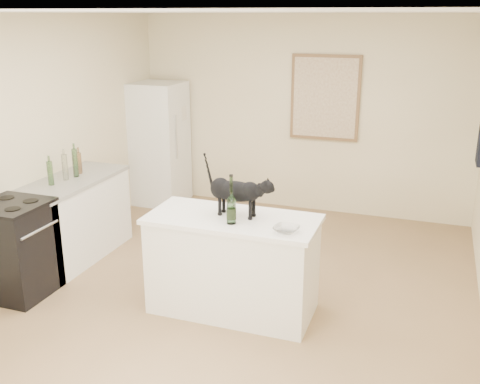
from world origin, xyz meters
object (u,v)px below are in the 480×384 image
Objects in this scene: wine_bottle at (231,202)px; glass_bowl at (286,230)px; stove at (16,250)px; black_cat at (236,194)px; fridge at (159,144)px.

wine_bottle is 0.52m from glass_bowl.
black_cat reaches higher than stove.
fridge is (0.00, 2.95, 0.40)m from stove.
stove is 2.63m from glass_bowl.
black_cat is (2.06, -2.50, 0.25)m from fridge.
fridge is 4.52× the size of wine_bottle.
black_cat is at bearing 155.85° from glass_bowl.
glass_bowl is (0.49, -0.04, -0.16)m from wine_bottle.
stove is 2.21m from black_cat.
stove is at bearing -164.98° from black_cat.
black_cat is at bearing 99.00° from wine_bottle.
fridge reaches higher than glass_bowl.
black_cat is 2.78× the size of glass_bowl.
glass_bowl reaches higher than stove.
stove is 4.38× the size of glass_bowl.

